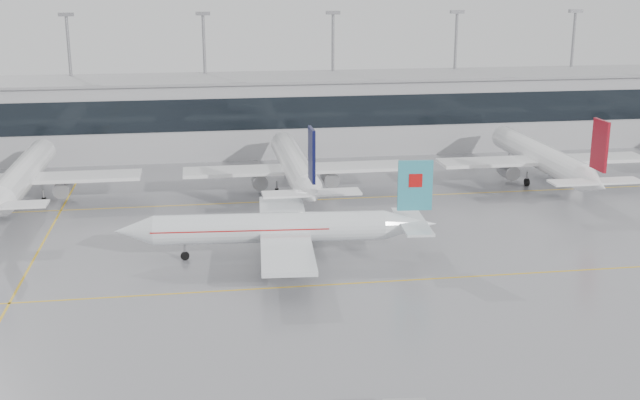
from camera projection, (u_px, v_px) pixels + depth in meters
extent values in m
plane|color=gray|center=(339.00, 284.00, 76.03)|extent=(320.00, 320.00, 0.00)
cube|color=gold|center=(339.00, 284.00, 76.02)|extent=(120.00, 0.25, 0.01)
cube|color=gold|center=(299.00, 200.00, 104.58)|extent=(120.00, 0.25, 0.01)
cube|color=gold|center=(39.00, 249.00, 85.84)|extent=(0.25, 60.00, 0.01)
cube|color=#A1A2A5|center=(274.00, 115.00, 133.44)|extent=(180.00, 15.00, 12.00)
cube|color=black|center=(278.00, 113.00, 125.85)|extent=(180.00, 0.20, 5.00)
cube|color=gray|center=(273.00, 78.00, 131.77)|extent=(182.00, 16.00, 0.40)
cylinder|color=gray|center=(72.00, 84.00, 132.90)|extent=(0.50, 0.50, 22.00)
cube|color=gray|center=(66.00, 14.00, 129.87)|extent=(2.40, 1.00, 0.60)
cylinder|color=gray|center=(205.00, 82.00, 136.17)|extent=(0.50, 0.50, 22.00)
cube|color=gray|center=(203.00, 14.00, 133.14)|extent=(2.40, 1.00, 0.60)
cylinder|color=gray|center=(333.00, 79.00, 139.44)|extent=(0.50, 0.50, 22.00)
cube|color=gray|center=(333.00, 13.00, 136.41)|extent=(2.40, 1.00, 0.60)
cylinder|color=gray|center=(454.00, 77.00, 142.71)|extent=(0.50, 0.50, 22.00)
cube|color=gray|center=(457.00, 12.00, 139.69)|extent=(2.40, 1.00, 0.60)
cylinder|color=gray|center=(570.00, 75.00, 145.99)|extent=(0.50, 0.50, 22.00)
cube|color=gray|center=(576.00, 11.00, 142.96)|extent=(2.40, 1.00, 0.60)
cylinder|color=white|center=(270.00, 228.00, 82.32)|extent=(23.73, 4.85, 3.09)
cone|color=white|center=(134.00, 231.00, 81.26)|extent=(4.22, 3.38, 3.09)
cone|color=white|center=(410.00, 224.00, 83.44)|extent=(5.82, 3.50, 3.09)
cube|color=white|center=(285.00, 231.00, 82.54)|extent=(6.91, 25.83, 0.45)
cube|color=white|center=(412.00, 222.00, 83.37)|extent=(3.53, 10.00, 0.25)
cube|color=teal|center=(415.00, 185.00, 82.35)|extent=(3.62, 0.62, 5.27)
cylinder|color=gray|center=(281.00, 261.00, 78.30)|extent=(3.75, 2.36, 2.10)
cylinder|color=gray|center=(279.00, 231.00, 87.52)|extent=(3.75, 2.36, 2.10)
cylinder|color=gray|center=(185.00, 250.00, 82.23)|extent=(0.20, 0.20, 1.28)
cylinder|color=black|center=(185.00, 256.00, 82.40)|extent=(0.92, 0.37, 0.90)
cylinder|color=gray|center=(296.00, 255.00, 80.57)|extent=(0.24, 0.24, 1.28)
cylinder|color=black|center=(296.00, 261.00, 80.74)|extent=(1.13, 0.53, 1.10)
cylinder|color=gray|center=(293.00, 238.00, 85.57)|extent=(0.24, 0.24, 1.28)
cylinder|color=black|center=(293.00, 244.00, 85.74)|extent=(1.13, 0.53, 1.10)
cube|color=#B70F0F|center=(415.00, 180.00, 82.20)|extent=(1.43, 0.55, 1.40)
cube|color=#B70F0F|center=(241.00, 227.00, 82.04)|extent=(18.18, 4.47, 0.12)
cylinder|color=white|center=(24.00, 173.00, 103.12)|extent=(3.59, 27.36, 3.59)
cone|color=white|center=(45.00, 148.00, 118.05)|extent=(3.59, 4.00, 3.59)
cube|color=white|center=(22.00, 179.00, 101.80)|extent=(29.64, 5.00, 0.45)
cylinder|color=gray|center=(63.00, 188.00, 103.39)|extent=(2.10, 3.60, 2.10)
cylinder|color=gray|center=(41.00, 173.00, 113.97)|extent=(0.20, 0.20, 1.56)
cylinder|color=black|center=(41.00, 178.00, 114.18)|extent=(0.30, 0.90, 0.90)
cylinder|color=gray|center=(1.00, 197.00, 101.02)|extent=(0.24, 0.24, 1.56)
cylinder|color=black|center=(1.00, 203.00, 101.22)|extent=(0.45, 1.10, 1.10)
cylinder|color=gray|center=(44.00, 196.00, 101.79)|extent=(0.24, 0.24, 1.56)
cylinder|color=black|center=(44.00, 202.00, 102.00)|extent=(0.45, 1.10, 1.10)
cylinder|color=white|center=(294.00, 164.00, 108.32)|extent=(3.59, 27.36, 3.59)
cone|color=white|center=(281.00, 141.00, 123.25)|extent=(3.59, 4.00, 3.59)
cone|color=white|center=(311.00, 195.00, 92.64)|extent=(3.59, 5.60, 3.59)
cube|color=white|center=(295.00, 169.00, 107.00)|extent=(29.64, 5.00, 0.45)
cube|color=white|center=(312.00, 193.00, 92.37)|extent=(11.40, 2.80, 0.25)
cube|color=black|center=(312.00, 155.00, 90.96)|extent=(0.35, 3.60, 6.12)
cylinder|color=gray|center=(259.00, 180.00, 107.17)|extent=(2.10, 3.60, 2.10)
cylinder|color=gray|center=(330.00, 178.00, 108.59)|extent=(2.10, 3.60, 2.10)
cylinder|color=gray|center=(285.00, 165.00, 119.18)|extent=(0.20, 0.20, 1.56)
cylinder|color=black|center=(285.00, 170.00, 119.39)|extent=(0.30, 0.90, 0.90)
cylinder|color=gray|center=(277.00, 187.00, 106.22)|extent=(0.24, 0.24, 1.56)
cylinder|color=black|center=(277.00, 192.00, 106.43)|extent=(0.45, 1.10, 1.10)
cylinder|color=gray|center=(316.00, 185.00, 106.99)|extent=(0.24, 0.24, 1.56)
cylinder|color=black|center=(316.00, 191.00, 107.20)|extent=(0.45, 1.10, 1.10)
cylinder|color=white|center=(539.00, 155.00, 113.53)|extent=(3.59, 27.36, 3.59)
cone|color=white|center=(498.00, 134.00, 128.45)|extent=(3.59, 4.00, 3.59)
cone|color=white|center=(595.00, 184.00, 97.84)|extent=(3.59, 5.60, 3.59)
cube|color=white|center=(543.00, 160.00, 112.21)|extent=(29.64, 5.00, 0.45)
cube|color=white|center=(596.00, 182.00, 97.57)|extent=(11.40, 2.80, 0.25)
cube|color=maroon|center=(600.00, 145.00, 96.16)|extent=(0.35, 3.60, 6.12)
cylinder|color=gray|center=(508.00, 171.00, 112.37)|extent=(2.10, 3.60, 2.10)
cylinder|color=gray|center=(573.00, 168.00, 113.80)|extent=(2.10, 3.60, 2.10)
cylinder|color=gray|center=(509.00, 157.00, 124.38)|extent=(0.20, 0.20, 1.56)
cylinder|color=black|center=(509.00, 162.00, 124.59)|extent=(0.30, 0.90, 0.90)
cylinder|color=gray|center=(527.00, 177.00, 111.42)|extent=(0.24, 0.24, 1.56)
cylinder|color=black|center=(527.00, 182.00, 111.63)|extent=(0.45, 1.10, 1.10)
cylinder|color=gray|center=(562.00, 175.00, 112.20)|extent=(0.24, 0.24, 1.56)
cylinder|color=black|center=(562.00, 181.00, 112.41)|extent=(0.45, 1.10, 1.10)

